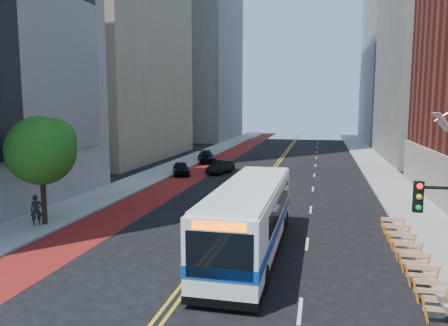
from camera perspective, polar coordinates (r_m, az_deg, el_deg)
ground at (r=19.72m, az=-4.37°, el=-14.82°), size 160.00×160.00×0.00m
sidewalk_left at (r=51.05m, az=-7.49°, el=-0.87°), size 4.00×140.00×0.15m
sidewalk_right at (r=48.46m, az=20.26°, el=-1.73°), size 4.00×140.00×0.15m
bus_lane_paint at (r=49.87m, az=-3.27°, el=-1.10°), size 3.60×140.00×0.01m
center_line_inner at (r=48.34m, az=5.80°, el=-1.40°), size 0.14×140.00×0.01m
center_line_outer at (r=48.30m, az=6.22°, el=-1.41°), size 0.14×140.00×0.01m
lane_dashes at (r=55.94m, az=11.84°, el=-0.30°), size 0.14×98.20×0.01m
midrise_right_far at (r=99.27m, az=24.42°, el=18.53°), size 20.00×28.00×55.00m
construction_barriers at (r=22.35m, az=23.24°, el=-10.86°), size 1.42×10.91×1.00m
street_tree at (r=28.87m, az=-22.66°, el=1.83°), size 4.20×4.20×6.70m
transit_bus at (r=22.20m, az=3.46°, el=-7.11°), size 2.99×13.16×3.61m
car_a at (r=47.38m, az=-5.63°, el=-0.72°), size 3.11×4.48×1.42m
car_b at (r=48.27m, az=-0.45°, el=-0.53°), size 2.57×4.54×1.42m
car_c at (r=57.55m, az=-2.31°, el=0.79°), size 3.65×5.37×1.44m
pedestrian at (r=29.40m, az=-23.33°, el=-5.67°), size 0.81×0.77×1.87m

